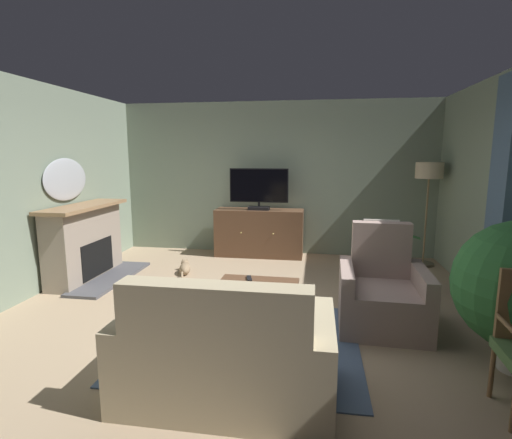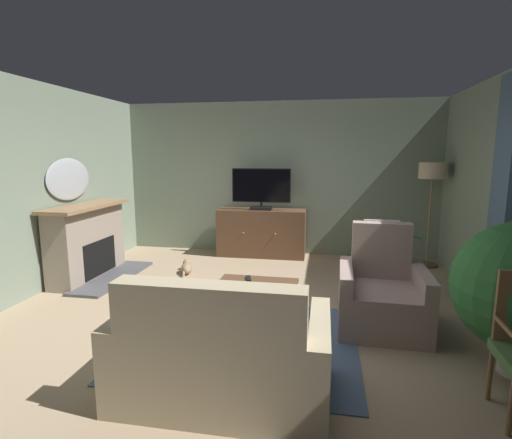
{
  "view_description": "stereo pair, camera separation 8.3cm",
  "coord_description": "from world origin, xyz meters",
  "px_view_note": "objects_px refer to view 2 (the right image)",
  "views": [
    {
      "loc": [
        0.78,
        -4.17,
        1.85
      ],
      "look_at": [
        0.07,
        0.34,
        1.08
      ],
      "focal_mm": 27.28,
      "sensor_mm": 36.0,
      "label": 1
    },
    {
      "loc": [
        0.86,
        -4.15,
        1.85
      ],
      "look_at": [
        0.07,
        0.34,
        1.08
      ],
      "focal_mm": 27.28,
      "sensor_mm": 36.0,
      "label": 2
    }
  ],
  "objects_px": {
    "tv_remote": "(249,278)",
    "floor_lamp": "(432,181)",
    "wall_mirror_oval": "(69,179)",
    "coffee_table": "(256,289)",
    "tv_cabinet": "(262,234)",
    "sofa_floral": "(222,357)",
    "television": "(261,188)",
    "fireplace": "(89,243)",
    "potted_plant_leafy_by_curtain": "(390,276)",
    "cat": "(187,268)",
    "armchair_facing_sofa": "(382,296)"
  },
  "relations": [
    {
      "from": "tv_remote",
      "to": "floor_lamp",
      "type": "height_order",
      "value": "floor_lamp"
    },
    {
      "from": "wall_mirror_oval",
      "to": "coffee_table",
      "type": "distance_m",
      "value": 3.43
    },
    {
      "from": "tv_cabinet",
      "to": "sofa_floral",
      "type": "bearing_deg",
      "value": -84.87
    },
    {
      "from": "wall_mirror_oval",
      "to": "tv_remote",
      "type": "xyz_separation_m",
      "value": [
        2.91,
        -1.09,
        -1.0
      ]
    },
    {
      "from": "television",
      "to": "coffee_table",
      "type": "distance_m",
      "value": 3.03
    },
    {
      "from": "fireplace",
      "to": "potted_plant_leafy_by_curtain",
      "type": "height_order",
      "value": "fireplace"
    },
    {
      "from": "television",
      "to": "floor_lamp",
      "type": "height_order",
      "value": "floor_lamp"
    },
    {
      "from": "coffee_table",
      "to": "television",
      "type": "bearing_deg",
      "value": 98.22
    },
    {
      "from": "floor_lamp",
      "to": "wall_mirror_oval",
      "type": "bearing_deg",
      "value": -164.25
    },
    {
      "from": "sofa_floral",
      "to": "cat",
      "type": "distance_m",
      "value": 3.3
    },
    {
      "from": "wall_mirror_oval",
      "to": "cat",
      "type": "relative_size",
      "value": 1.53
    },
    {
      "from": "fireplace",
      "to": "tv_remote",
      "type": "xyz_separation_m",
      "value": [
        2.66,
        -1.09,
        -0.05
      ]
    },
    {
      "from": "tv_remote",
      "to": "sofa_floral",
      "type": "bearing_deg",
      "value": 168.71
    },
    {
      "from": "armchair_facing_sofa",
      "to": "coffee_table",
      "type": "bearing_deg",
      "value": -170.64
    },
    {
      "from": "tv_cabinet",
      "to": "television",
      "type": "xyz_separation_m",
      "value": [
        0.0,
        -0.05,
        0.85
      ]
    },
    {
      "from": "sofa_floral",
      "to": "wall_mirror_oval",
      "type": "bearing_deg",
      "value": 139.62
    },
    {
      "from": "cat",
      "to": "tv_cabinet",
      "type": "bearing_deg",
      "value": 51.77
    },
    {
      "from": "tv_cabinet",
      "to": "floor_lamp",
      "type": "xyz_separation_m",
      "value": [
        2.82,
        -0.18,
        1.02
      ]
    },
    {
      "from": "fireplace",
      "to": "coffee_table",
      "type": "bearing_deg",
      "value": -23.84
    },
    {
      "from": "television",
      "to": "coffee_table",
      "type": "bearing_deg",
      "value": -81.78
    },
    {
      "from": "fireplace",
      "to": "tv_cabinet",
      "type": "distance_m",
      "value": 2.91
    },
    {
      "from": "television",
      "to": "armchair_facing_sofa",
      "type": "bearing_deg",
      "value": -56.67
    },
    {
      "from": "fireplace",
      "to": "television",
      "type": "distance_m",
      "value": 2.97
    },
    {
      "from": "tv_cabinet",
      "to": "potted_plant_leafy_by_curtain",
      "type": "bearing_deg",
      "value": -37.75
    },
    {
      "from": "wall_mirror_oval",
      "to": "tv_cabinet",
      "type": "relative_size",
      "value": 0.62
    },
    {
      "from": "potted_plant_leafy_by_curtain",
      "to": "cat",
      "type": "distance_m",
      "value": 3.03
    },
    {
      "from": "fireplace",
      "to": "cat",
      "type": "relative_size",
      "value": 2.55
    },
    {
      "from": "potted_plant_leafy_by_curtain",
      "to": "floor_lamp",
      "type": "xyz_separation_m",
      "value": [
        0.8,
        1.38,
        1.21
      ]
    },
    {
      "from": "armchair_facing_sofa",
      "to": "cat",
      "type": "distance_m",
      "value": 3.12
    },
    {
      "from": "sofa_floral",
      "to": "tv_remote",
      "type": "bearing_deg",
      "value": 93.06
    },
    {
      "from": "coffee_table",
      "to": "floor_lamp",
      "type": "bearing_deg",
      "value": 48.84
    },
    {
      "from": "coffee_table",
      "to": "fireplace",
      "type": "bearing_deg",
      "value": 156.16
    },
    {
      "from": "wall_mirror_oval",
      "to": "cat",
      "type": "xyz_separation_m",
      "value": [
        1.61,
        0.45,
        -1.4
      ]
    },
    {
      "from": "fireplace",
      "to": "cat",
      "type": "height_order",
      "value": "fireplace"
    },
    {
      "from": "wall_mirror_oval",
      "to": "television",
      "type": "distance_m",
      "value": 3.1
    },
    {
      "from": "potted_plant_leafy_by_curtain",
      "to": "television",
      "type": "bearing_deg",
      "value": 143.21
    },
    {
      "from": "fireplace",
      "to": "armchair_facing_sofa",
      "type": "xyz_separation_m",
      "value": [
        4.1,
        -1.0,
        -0.19
      ]
    },
    {
      "from": "wall_mirror_oval",
      "to": "tv_cabinet",
      "type": "bearing_deg",
      "value": 33.38
    },
    {
      "from": "wall_mirror_oval",
      "to": "coffee_table",
      "type": "xyz_separation_m",
      "value": [
        3.02,
        -1.22,
        -1.07
      ]
    },
    {
      "from": "television",
      "to": "tv_remote",
      "type": "height_order",
      "value": "television"
    },
    {
      "from": "wall_mirror_oval",
      "to": "tv_remote",
      "type": "distance_m",
      "value": 3.26
    },
    {
      "from": "television",
      "to": "sofa_floral",
      "type": "bearing_deg",
      "value": -84.8
    },
    {
      "from": "wall_mirror_oval",
      "to": "floor_lamp",
      "type": "height_order",
      "value": "wall_mirror_oval"
    },
    {
      "from": "potted_plant_leafy_by_curtain",
      "to": "floor_lamp",
      "type": "relative_size",
      "value": 0.51
    },
    {
      "from": "coffee_table",
      "to": "tv_remote",
      "type": "height_order",
      "value": "tv_remote"
    },
    {
      "from": "wall_mirror_oval",
      "to": "tv_cabinet",
      "type": "height_order",
      "value": "wall_mirror_oval"
    },
    {
      "from": "wall_mirror_oval",
      "to": "fireplace",
      "type": "bearing_deg",
      "value": -0.0
    },
    {
      "from": "television",
      "to": "armchair_facing_sofa",
      "type": "distance_m",
      "value": 3.32
    },
    {
      "from": "coffee_table",
      "to": "sofa_floral",
      "type": "distance_m",
      "value": 1.32
    },
    {
      "from": "armchair_facing_sofa",
      "to": "floor_lamp",
      "type": "distance_m",
      "value": 2.96
    }
  ]
}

